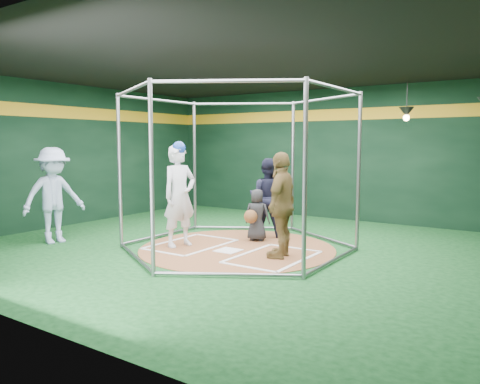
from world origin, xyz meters
The scene contains 12 objects.
room_shell centered at (0.00, 0.01, 1.75)m, with size 10.10×9.10×3.53m.
clay_disc centered at (0.00, 0.00, 0.01)m, with size 3.80×3.80×0.01m, color brown.
home_plate centered at (0.00, -0.30, 0.02)m, with size 0.43×0.43×0.01m, color white.
batter_box_left centered at (-0.95, -0.25, 0.02)m, with size 1.17×1.77×0.01m.
batter_box_right centered at (0.95, -0.25, 0.02)m, with size 1.17×1.77×0.01m.
batting_cage centered at (0.00, 0.00, 1.50)m, with size 4.05×4.67×3.00m.
pendant_lamp_near centered at (2.20, 3.60, 2.74)m, with size 0.34×0.34×0.90m.
batter_figure centered at (-1.05, -0.48, 1.04)m, with size 0.64×0.82×2.07m.
visitor_leopard centered at (1.06, -0.16, 0.95)m, with size 1.10×0.46×1.88m, color #9D8043.
catcher_figure centered at (-0.05, 0.79, 0.55)m, with size 0.61×0.64×1.09m.
umpire centered at (-0.12, 1.36, 0.87)m, with size 0.83×0.65×1.71m, color black.
bystander_blue centered at (-3.43, -1.64, 0.98)m, with size 1.27×0.73×1.96m, color #A1B3D6.
Camera 1 is at (5.03, -7.40, 2.04)m, focal length 35.00 mm.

